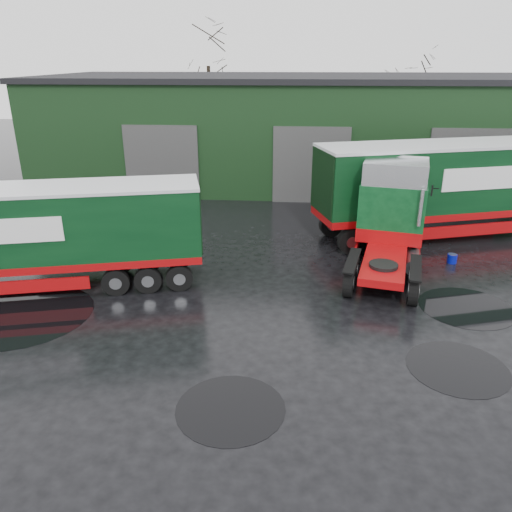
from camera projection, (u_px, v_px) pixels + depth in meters
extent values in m
plane|color=black|center=(249.00, 333.00, 14.25)|extent=(100.00, 100.00, 0.00)
cube|color=black|center=(309.00, 130.00, 31.50)|extent=(32.00, 12.00, 6.00)
cube|color=black|center=(311.00, 78.00, 30.33)|extent=(32.40, 12.40, 0.30)
cylinder|color=#060C8C|center=(452.00, 258.00, 19.03)|extent=(0.42, 0.42, 0.34)
cylinder|color=black|center=(231.00, 409.00, 11.17)|extent=(2.48, 2.48, 0.01)
cylinder|color=black|center=(466.00, 307.00, 15.67)|extent=(2.91, 2.91, 0.01)
cylinder|color=black|center=(22.00, 314.00, 15.25)|extent=(4.24, 4.24, 0.01)
cylinder|color=black|center=(458.00, 368.00, 12.63)|extent=(2.55, 2.55, 0.01)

